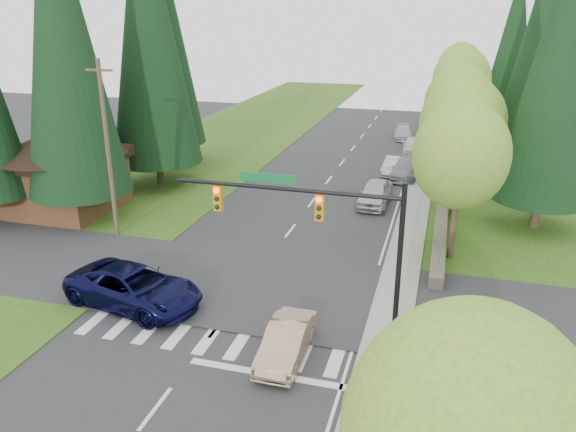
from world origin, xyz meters
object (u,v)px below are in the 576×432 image
at_px(suv_navy, 134,287).
at_px(parked_car_d, 413,146).
at_px(parked_car_a, 375,193).
at_px(parked_car_b, 405,169).
at_px(parked_car_e, 403,132).
at_px(parked_car_c, 393,166).
at_px(sedan_champagne, 286,342).

bearing_deg(suv_navy, parked_car_d, -5.26).
xyz_separation_m(suv_navy, parked_car_a, (8.42, 16.62, -0.07)).
xyz_separation_m(parked_car_b, parked_car_e, (-1.40, 14.28, -0.07)).
distance_m(parked_car_c, parked_car_d, 7.42).
xyz_separation_m(parked_car_a, parked_car_d, (1.40, 15.26, -0.07)).
relative_size(sedan_champagne, parked_car_b, 0.86).
relative_size(sedan_champagne, parked_car_a, 0.87).
bearing_deg(parked_car_a, parked_car_e, 92.51).
relative_size(parked_car_c, parked_car_d, 0.92).
height_order(parked_car_a, parked_car_d, parked_car_a).
bearing_deg(parked_car_a, parked_car_c, 89.65).
xyz_separation_m(sedan_champagne, parked_car_d, (2.23, 33.87, 0.06)).
xyz_separation_m(sedan_champagne, parked_car_b, (2.23, 25.72, 0.02)).
xyz_separation_m(parked_car_c, parked_car_d, (1.00, 7.35, 0.08)).
xyz_separation_m(suv_navy, parked_car_c, (8.82, 24.52, -0.22)).
xyz_separation_m(parked_car_d, parked_car_e, (-1.40, 6.13, -0.11)).
xyz_separation_m(sedan_champagne, parked_car_e, (0.83, 40.00, -0.05)).
xyz_separation_m(suv_navy, parked_car_b, (9.82, 23.72, -0.18)).
relative_size(suv_navy, parked_car_d, 1.46).
bearing_deg(parked_car_c, parked_car_e, 96.29).
xyz_separation_m(sedan_champagne, parked_car_a, (0.83, 18.62, 0.13)).
bearing_deg(parked_car_d, suv_navy, -109.91).
bearing_deg(parked_car_e, parked_car_c, -93.05).
height_order(parked_car_d, parked_car_e, parked_car_d).
bearing_deg(parked_car_a, suv_navy, -114.36).
bearing_deg(parked_car_d, sedan_champagne, -96.56).
relative_size(suv_navy, parked_car_c, 1.59).
distance_m(suv_navy, parked_car_e, 38.92).
bearing_deg(parked_car_e, parked_car_a, -94.73).
relative_size(parked_car_a, parked_car_c, 1.19).
bearing_deg(parked_car_a, parked_car_d, 87.27).
distance_m(sedan_champagne, parked_car_e, 40.01).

